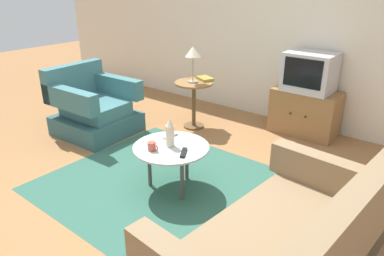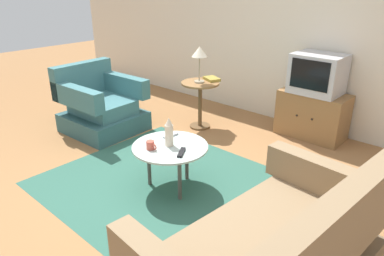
% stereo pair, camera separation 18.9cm
% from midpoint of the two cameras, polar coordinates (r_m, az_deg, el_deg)
% --- Properties ---
extents(ground_plane, '(16.00, 16.00, 0.00)m').
position_cam_midpoint_polar(ground_plane, '(3.48, -7.89, -9.67)').
color(ground_plane, olive).
extents(back_wall, '(9.00, 0.12, 2.70)m').
position_cam_midpoint_polar(back_wall, '(4.99, 13.11, 16.45)').
color(back_wall, beige).
rests_on(back_wall, ground).
extents(area_rug, '(2.35, 1.95, 0.00)m').
position_cam_midpoint_polar(area_rug, '(3.48, -4.76, -9.47)').
color(area_rug, '#2D5B4C').
rests_on(area_rug, ground).
extents(armchair, '(0.93, 0.89, 0.85)m').
position_cam_midpoint_polar(armchair, '(4.77, -16.58, 2.86)').
color(armchair, '#325C60').
rests_on(armchair, ground).
extents(couch, '(1.04, 1.63, 0.88)m').
position_cam_midpoint_polar(couch, '(2.36, 12.02, -19.29)').
color(couch, brown).
rests_on(couch, ground).
extents(coffee_table, '(0.70, 0.70, 0.44)m').
position_cam_midpoint_polar(coffee_table, '(3.29, -4.96, -3.61)').
color(coffee_table, '#B2C6C1').
rests_on(coffee_table, ground).
extents(side_table, '(0.49, 0.49, 0.62)m').
position_cam_midpoint_polar(side_table, '(4.67, -0.87, 5.25)').
color(side_table, olive).
rests_on(side_table, ground).
extents(tv_stand, '(0.81, 0.45, 0.57)m').
position_cam_midpoint_polar(tv_stand, '(4.71, 16.45, 2.41)').
color(tv_stand, olive).
rests_on(tv_stand, ground).
extents(television, '(0.57, 0.46, 0.47)m').
position_cam_midpoint_polar(television, '(4.56, 17.15, 8.53)').
color(television, '#B7B7BC').
rests_on(television, tv_stand).
extents(table_lamp, '(0.19, 0.19, 0.46)m').
position_cam_midpoint_polar(table_lamp, '(4.53, -1.07, 11.74)').
color(table_lamp, '#9E937A').
rests_on(table_lamp, side_table).
extents(vase, '(0.08, 0.08, 0.27)m').
position_cam_midpoint_polar(vase, '(3.22, -5.21, -0.81)').
color(vase, beige).
rests_on(vase, coffee_table).
extents(mug, '(0.12, 0.07, 0.08)m').
position_cam_midpoint_polar(mug, '(3.19, -8.07, -2.93)').
color(mug, '#B74C3D').
rests_on(mug, coffee_table).
extents(tv_remote_dark, '(0.12, 0.17, 0.02)m').
position_cam_midpoint_polar(tv_remote_dark, '(3.12, -3.08, -3.97)').
color(tv_remote_dark, black).
rests_on(tv_remote_dark, coffee_table).
extents(tv_remote_silver, '(0.05, 0.16, 0.02)m').
position_cam_midpoint_polar(tv_remote_silver, '(3.45, -5.04, -1.28)').
color(tv_remote_silver, '#B2B2B7').
rests_on(tv_remote_silver, coffee_table).
extents(book, '(0.27, 0.23, 0.04)m').
position_cam_midpoint_polar(book, '(4.72, 0.92, 7.88)').
color(book, olive).
rests_on(book, side_table).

